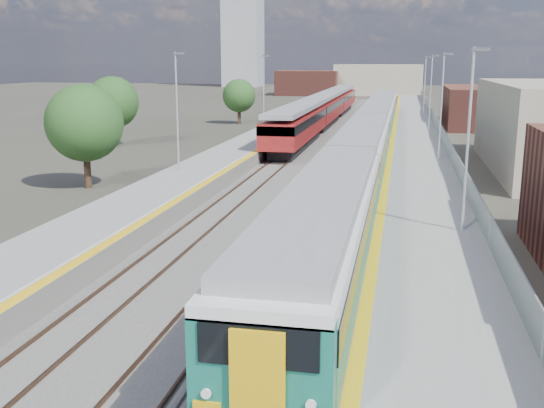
% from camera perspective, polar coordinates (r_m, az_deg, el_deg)
% --- Properties ---
extents(ground, '(320.00, 320.00, 0.00)m').
position_cam_1_polar(ground, '(55.57, 7.39, 4.39)').
color(ground, '#47443A').
rests_on(ground, ground).
extents(ballast_bed, '(10.50, 155.00, 0.06)m').
position_cam_1_polar(ballast_bed, '(58.23, 5.36, 4.85)').
color(ballast_bed, '#565451').
rests_on(ballast_bed, ground).
extents(tracks, '(8.96, 160.00, 0.17)m').
position_cam_1_polar(tracks, '(59.82, 6.12, 5.12)').
color(tracks, '#4C3323').
rests_on(tracks, ground).
extents(platform_right, '(4.70, 155.00, 8.52)m').
position_cam_1_polar(platform_right, '(57.84, 12.84, 5.04)').
color(platform_right, slate).
rests_on(platform_right, ground).
extents(platform_left, '(4.30, 155.00, 8.52)m').
position_cam_1_polar(platform_left, '(59.27, -1.20, 5.52)').
color(platform_left, slate).
rests_on(platform_left, ground).
extents(buildings, '(72.00, 185.50, 40.00)m').
position_cam_1_polar(buildings, '(145.16, 2.91, 13.83)').
color(buildings, brown).
rests_on(buildings, ground).
extents(green_train, '(2.93, 81.41, 3.22)m').
position_cam_1_polar(green_train, '(51.75, 8.83, 6.26)').
color(green_train, black).
rests_on(green_train, ground).
extents(red_train, '(3.01, 61.03, 3.80)m').
position_cam_1_polar(red_train, '(78.80, 4.70, 8.55)').
color(red_train, black).
rests_on(red_train, ground).
extents(tree_a, '(4.86, 4.86, 6.58)m').
position_cam_1_polar(tree_a, '(41.86, -16.47, 6.96)').
color(tree_a, '#382619').
rests_on(tree_a, ground).
extents(tree_b, '(4.85, 4.85, 6.57)m').
position_cam_1_polar(tree_b, '(62.05, -14.09, 8.82)').
color(tree_b, '#382619').
rests_on(tree_b, ground).
extents(tree_c, '(4.19, 4.19, 5.68)m').
position_cam_1_polar(tree_c, '(82.14, -2.97, 9.67)').
color(tree_c, '#382619').
rests_on(tree_c, ground).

